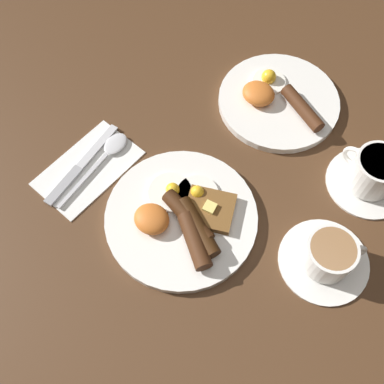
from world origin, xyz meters
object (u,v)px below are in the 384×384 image
at_px(breakfast_plate_far, 278,100).
at_px(spoon, 109,151).
at_px(breakfast_plate_near, 183,217).
at_px(teacup_far, 372,174).
at_px(teacup_near, 328,256).
at_px(knife, 79,168).

bearing_deg(breakfast_plate_far, spoon, -125.00).
height_order(breakfast_plate_near, teacup_far, teacup_far).
bearing_deg(teacup_near, spoon, -174.65).
relative_size(teacup_far, spoon, 0.79).
height_order(teacup_near, spoon, teacup_near).
distance_m(teacup_near, knife, 0.46).
height_order(breakfast_plate_far, teacup_far, teacup_far).
relative_size(breakfast_plate_near, teacup_near, 1.75).
xyz_separation_m(breakfast_plate_near, teacup_far, (0.23, 0.25, 0.02)).
relative_size(teacup_near, spoon, 0.80).
bearing_deg(knife, teacup_near, -80.06).
height_order(knife, spoon, spoon).
distance_m(breakfast_plate_near, spoon, 0.20).
relative_size(breakfast_plate_far, knife, 1.21).
bearing_deg(breakfast_plate_near, spoon, 170.20).
xyz_separation_m(teacup_far, spoon, (-0.42, -0.22, -0.03)).
xyz_separation_m(teacup_near, teacup_far, (-0.01, 0.18, 0.01)).
xyz_separation_m(breakfast_plate_near, teacup_near, (0.24, 0.07, 0.01)).
bearing_deg(breakfast_plate_near, teacup_far, 47.73).
bearing_deg(breakfast_plate_near, knife, -172.84).
relative_size(breakfast_plate_near, breakfast_plate_far, 1.10).
distance_m(teacup_near, teacup_far, 0.18).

